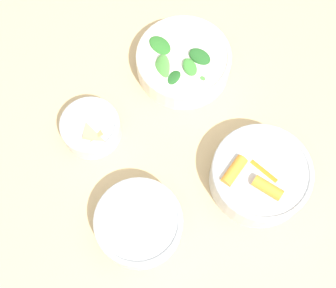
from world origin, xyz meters
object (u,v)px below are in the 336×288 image
(bowl_beans_hotdog, at_px, (139,224))
(bowl_greens, at_px, (183,61))
(bowl_cookies, at_px, (91,128))
(bowl_carrots, at_px, (260,175))

(bowl_beans_hotdog, bearing_deg, bowl_greens, -137.11)
(bowl_greens, relative_size, bowl_beans_hotdog, 1.23)
(bowl_greens, relative_size, bowl_cookies, 1.67)
(bowl_beans_hotdog, relative_size, bowl_cookies, 1.36)
(bowl_greens, bearing_deg, bowl_carrots, 86.25)
(bowl_beans_hotdog, xyz_separation_m, bowl_cookies, (-0.02, -0.21, -0.00))
(bowl_carrots, distance_m, bowl_beans_hotdog, 0.24)
(bowl_carrots, relative_size, bowl_greens, 0.95)
(bowl_carrots, bearing_deg, bowl_greens, -93.75)
(bowl_beans_hotdog, bearing_deg, bowl_cookies, -95.52)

